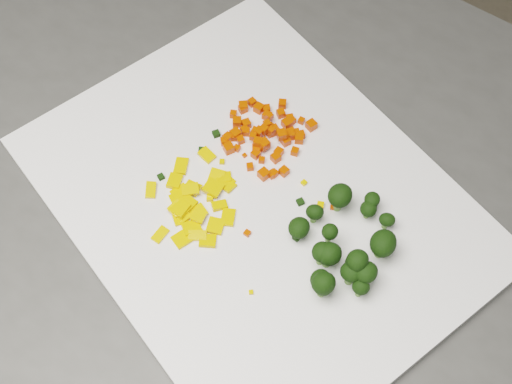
% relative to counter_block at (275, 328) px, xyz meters
% --- Properties ---
extents(counter_block, '(1.26, 1.08, 0.90)m').
position_rel_counter_block_xyz_m(counter_block, '(0.00, 0.00, 0.00)').
color(counter_block, '#434340').
rests_on(counter_block, ground).
extents(cutting_board, '(0.59, 0.58, 0.01)m').
position_rel_counter_block_xyz_m(cutting_board, '(-0.03, -0.02, 0.46)').
color(cutting_board, white).
rests_on(cutting_board, counter_block).
extents(carrot_pile, '(0.10, 0.10, 0.03)m').
position_rel_counter_block_xyz_m(carrot_pile, '(-0.03, 0.06, 0.48)').
color(carrot_pile, red).
rests_on(carrot_pile, cutting_board).
extents(pepper_pile, '(0.12, 0.12, 0.02)m').
position_rel_counter_block_xyz_m(pepper_pile, '(-0.09, -0.04, 0.47)').
color(pepper_pile, '#EEAA0C').
rests_on(pepper_pile, cutting_board).
extents(broccoli_pile, '(0.12, 0.12, 0.06)m').
position_rel_counter_block_xyz_m(broccoli_pile, '(0.08, -0.06, 0.49)').
color(broccoli_pile, black).
rests_on(broccoli_pile, cutting_board).
extents(carrot_cube_0, '(0.01, 0.01, 0.01)m').
position_rel_counter_block_xyz_m(carrot_cube_0, '(-0.03, 0.03, 0.47)').
color(carrot_cube_0, red).
rests_on(carrot_cube_0, carrot_pile).
extents(carrot_cube_1, '(0.01, 0.01, 0.01)m').
position_rel_counter_block_xyz_m(carrot_cube_1, '(-0.03, 0.11, 0.47)').
color(carrot_cube_1, red).
rests_on(carrot_cube_1, carrot_pile).
extents(carrot_cube_2, '(0.01, 0.01, 0.01)m').
position_rel_counter_block_xyz_m(carrot_cube_2, '(-0.06, 0.10, 0.47)').
color(carrot_cube_2, red).
rests_on(carrot_cube_2, carrot_pile).
extents(carrot_cube_3, '(0.01, 0.01, 0.01)m').
position_rel_counter_block_xyz_m(carrot_cube_3, '(-0.02, 0.01, 0.47)').
color(carrot_cube_3, red).
rests_on(carrot_cube_3, carrot_pile).
extents(carrot_cube_4, '(0.01, 0.01, 0.01)m').
position_rel_counter_block_xyz_m(carrot_cube_4, '(-0.07, 0.07, 0.47)').
color(carrot_cube_4, red).
rests_on(carrot_cube_4, carrot_pile).
extents(carrot_cube_5, '(0.01, 0.01, 0.01)m').
position_rel_counter_block_xyz_m(carrot_cube_5, '(-0.03, 0.07, 0.47)').
color(carrot_cube_5, red).
rests_on(carrot_cube_5, carrot_pile).
extents(carrot_cube_6, '(0.01, 0.01, 0.01)m').
position_rel_counter_block_xyz_m(carrot_cube_6, '(-0.03, 0.06, 0.47)').
color(carrot_cube_6, red).
rests_on(carrot_cube_6, carrot_pile).
extents(carrot_cube_7, '(0.01, 0.01, 0.01)m').
position_rel_counter_block_xyz_m(carrot_cube_7, '(-0.04, 0.05, 0.47)').
color(carrot_cube_7, red).
rests_on(carrot_cube_7, carrot_pile).
extents(carrot_cube_8, '(0.01, 0.01, 0.01)m').
position_rel_counter_block_xyz_m(carrot_cube_8, '(-0.04, 0.04, 0.47)').
color(carrot_cube_8, red).
rests_on(carrot_cube_8, carrot_pile).
extents(carrot_cube_9, '(0.01, 0.01, 0.01)m').
position_rel_counter_block_xyz_m(carrot_cube_9, '(-0.08, 0.08, 0.47)').
color(carrot_cube_9, red).
rests_on(carrot_cube_9, carrot_pile).
extents(carrot_cube_10, '(0.01, 0.01, 0.01)m').
position_rel_counter_block_xyz_m(carrot_cube_10, '(-0.07, 0.09, 0.47)').
color(carrot_cube_10, red).
rests_on(carrot_cube_10, carrot_pile).
extents(carrot_cube_11, '(0.01, 0.01, 0.01)m').
position_rel_counter_block_xyz_m(carrot_cube_11, '(-0.00, 0.09, 0.47)').
color(carrot_cube_11, red).
rests_on(carrot_cube_11, carrot_pile).
extents(carrot_cube_12, '(0.01, 0.01, 0.01)m').
position_rel_counter_block_xyz_m(carrot_cube_12, '(-0.01, 0.06, 0.47)').
color(carrot_cube_12, red).
rests_on(carrot_cube_12, carrot_pile).
extents(carrot_cube_13, '(0.01, 0.01, 0.01)m').
position_rel_counter_block_xyz_m(carrot_cube_13, '(0.00, 0.06, 0.47)').
color(carrot_cube_13, red).
rests_on(carrot_cube_13, carrot_pile).
extents(carrot_cube_14, '(0.01, 0.01, 0.01)m').
position_rel_counter_block_xyz_m(carrot_cube_14, '(-0.04, 0.09, 0.47)').
color(carrot_cube_14, red).
rests_on(carrot_cube_14, carrot_pile).
extents(carrot_cube_15, '(0.01, 0.01, 0.01)m').
position_rel_counter_block_xyz_m(carrot_cube_15, '(0.00, 0.07, 0.47)').
color(carrot_cube_15, red).
rests_on(carrot_cube_15, carrot_pile).
extents(carrot_cube_16, '(0.01, 0.01, 0.01)m').
position_rel_counter_block_xyz_m(carrot_cube_16, '(-0.04, 0.08, 0.48)').
color(carrot_cube_16, red).
rests_on(carrot_cube_16, carrot_pile).
extents(carrot_cube_17, '(0.01, 0.01, 0.01)m').
position_rel_counter_block_xyz_m(carrot_cube_17, '(-0.04, 0.03, 0.47)').
color(carrot_cube_17, red).
rests_on(carrot_cube_17, carrot_pile).
extents(carrot_cube_18, '(0.01, 0.01, 0.01)m').
position_rel_counter_block_xyz_m(carrot_cube_18, '(-0.04, 0.06, 0.47)').
color(carrot_cube_18, red).
rests_on(carrot_cube_18, carrot_pile).
extents(carrot_cube_19, '(0.01, 0.01, 0.01)m').
position_rel_counter_block_xyz_m(carrot_cube_19, '(-0.00, 0.02, 0.47)').
color(carrot_cube_19, red).
rests_on(carrot_cube_19, carrot_pile).
extents(carrot_cube_20, '(0.01, 0.01, 0.01)m').
position_rel_counter_block_xyz_m(carrot_cube_20, '(-0.06, 0.05, 0.47)').
color(carrot_cube_20, red).
rests_on(carrot_cube_20, carrot_pile).
extents(carrot_cube_21, '(0.01, 0.01, 0.01)m').
position_rel_counter_block_xyz_m(carrot_cube_21, '(-0.05, 0.06, 0.47)').
color(carrot_cube_21, red).
rests_on(carrot_cube_21, carrot_pile).
extents(carrot_cube_22, '(0.01, 0.01, 0.01)m').
position_rel_counter_block_xyz_m(carrot_cube_22, '(-0.02, 0.03, 0.47)').
color(carrot_cube_22, red).
rests_on(carrot_cube_22, carrot_pile).
extents(carrot_cube_23, '(0.01, 0.01, 0.01)m').
position_rel_counter_block_xyz_m(carrot_cube_23, '(0.01, 0.08, 0.47)').
color(carrot_cube_23, red).
rests_on(carrot_cube_23, carrot_pile).
extents(carrot_cube_24, '(0.01, 0.01, 0.01)m').
position_rel_counter_block_xyz_m(carrot_cube_24, '(-0.02, 0.04, 0.47)').
color(carrot_cube_24, red).
rests_on(carrot_cube_24, carrot_pile).
extents(carrot_cube_25, '(0.01, 0.01, 0.01)m').
position_rel_counter_block_xyz_m(carrot_cube_25, '(-0.00, 0.07, 0.47)').
color(carrot_cube_25, red).
rests_on(carrot_cube_25, carrot_pile).
extents(carrot_cube_26, '(0.01, 0.01, 0.01)m').
position_rel_counter_block_xyz_m(carrot_cube_26, '(-0.03, 0.07, 0.47)').
color(carrot_cube_26, red).
rests_on(carrot_cube_26, carrot_pile).
extents(carrot_cube_27, '(0.01, 0.01, 0.01)m').
position_rel_counter_block_xyz_m(carrot_cube_27, '(-0.04, 0.07, 0.47)').
color(carrot_cube_27, red).
rests_on(carrot_cube_27, carrot_pile).
extents(carrot_cube_28, '(0.01, 0.01, 0.01)m').
position_rel_counter_block_xyz_m(carrot_cube_28, '(-0.08, 0.04, 0.47)').
color(carrot_cube_28, red).
rests_on(carrot_cube_28, carrot_pile).
extents(carrot_cube_29, '(0.01, 0.01, 0.01)m').
position_rel_counter_block_xyz_m(carrot_cube_29, '(-0.02, 0.06, 0.48)').
color(carrot_cube_29, red).
rests_on(carrot_cube_29, carrot_pile).
extents(carrot_cube_30, '(0.01, 0.01, 0.01)m').
position_rel_counter_block_xyz_m(carrot_cube_30, '(-0.03, 0.09, 0.47)').
color(carrot_cube_30, red).
rests_on(carrot_cube_30, carrot_pile).
extents(carrot_cube_31, '(0.01, 0.01, 0.01)m').
position_rel_counter_block_xyz_m(carrot_cube_31, '(-0.04, 0.04, 0.47)').
color(carrot_cube_31, red).
rests_on(carrot_cube_31, carrot_pile).
extents(carrot_cube_32, '(0.01, 0.01, 0.01)m').
position_rel_counter_block_xyz_m(carrot_cube_32, '(-0.07, 0.04, 0.47)').
color(carrot_cube_32, red).
rests_on(carrot_cube_32, carrot_pile).
extents(carrot_cube_33, '(0.01, 0.01, 0.01)m').
position_rel_counter_block_xyz_m(carrot_cube_33, '(-0.06, 0.06, 0.47)').
color(carrot_cube_33, red).
rests_on(carrot_cube_33, carrot_pile).
extents(carrot_cube_34, '(0.01, 0.01, 0.01)m').
position_rel_counter_block_xyz_m(carrot_cube_34, '(-0.05, 0.09, 0.47)').
color(carrot_cube_34, red).
rests_on(carrot_cube_34, carrot_pile).
extents(carrot_cube_35, '(0.01, 0.01, 0.01)m').
position_rel_counter_block_xyz_m(carrot_cube_35, '(-0.01, 0.09, 0.47)').
color(carrot_cube_35, red).
rests_on(carrot_cube_35, carrot_pile).
extents(carrot_cube_36, '(0.01, 0.01, 0.01)m').
position_rel_counter_block_xyz_m(carrot_cube_36, '(-0.05, 0.05, 0.47)').
color(carrot_cube_36, red).
rests_on(carrot_cube_36, carrot_pile).
extents(carrot_cube_37, '(0.01, 0.01, 0.01)m').
position_rel_counter_block_xyz_m(carrot_cube_37, '(-0.01, 0.09, 0.47)').
color(carrot_cube_37, red).
rests_on(carrot_cube_37, carrot_pile).
extents(carrot_cube_38, '(0.01, 0.01, 0.01)m').
position_rel_counter_block_xyz_m(carrot_cube_38, '(-0.03, 0.07, 0.47)').
color(carrot_cube_38, red).
rests_on(carrot_cube_38, carrot_pile).
extents(carrot_cube_39, '(0.01, 0.01, 0.01)m').
position_rel_counter_block_xyz_m(carrot_cube_39, '(-0.07, 0.03, 0.47)').
color(carrot_cube_39, red).
rests_on(carrot_cube_39, carrot_pile).
extents(carrot_cube_40, '(0.01, 0.01, 0.01)m').
position_rel_counter_block_xyz_m(carrot_cube_40, '(-0.01, 0.01, 0.47)').
color(carrot_cube_40, red).
rests_on(carrot_cube_40, carrot_pile).
extents(carrot_cube_41, '(0.01, 0.01, 0.01)m').
position_rel_counter_block_xyz_m(carrot_cube_41, '(-0.03, 0.06, 0.47)').
color(carrot_cube_41, red).
rests_on(carrot_cube_41, carrot_pile).
extents(carrot_cube_42, '(0.01, 0.01, 0.01)m').
position_rel_counter_block_xyz_m(carrot_cube_42, '(-0.07, 0.09, 0.47)').
color(carrot_cube_42, red).
rests_on(carrot_cube_42, carrot_pile).
extents(carrot_cube_43, '(0.01, 0.01, 0.01)m').
position_rel_counter_block_xyz_m(carrot_cube_43, '(-0.04, 0.08, 0.47)').
color(carrot_cube_43, red).
rests_on(carrot_cube_43, carrot_pile).
extents(carrot_cube_44, '(0.01, 0.01, 0.01)m').
position_rel_counter_block_xyz_m(carrot_cube_44, '(-0.04, 0.06, 0.47)').
color(carrot_cube_44, red).
rests_on(carrot_cube_44, carrot_pile).
extents(carrot_cube_45, '(0.01, 0.01, 0.01)m').
position_rel_counter_block_xyz_m(carrot_cube_45, '(-0.04, 0.01, 0.47)').
color(carrot_cube_45, red).
rests_on(carrot_cube_45, carrot_pile).
extents(carrot_cube_46, '(0.01, 0.01, 0.01)m').
position_rel_counter_block_xyz_m(carrot_cube_46, '(-0.06, 0.06, 0.47)').
color(carrot_cube_46, red).
rests_on(carrot_cube_46, carrot_pile).
extents(carrot_cube_47, '(0.01, 0.01, 0.01)m').
position_rel_counter_block_xyz_m(carrot_cube_47, '(-0.06, 0.03, 0.47)').
color(carrot_cube_47, red).
rests_on(carrot_cube_47, carrot_pile).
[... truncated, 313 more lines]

